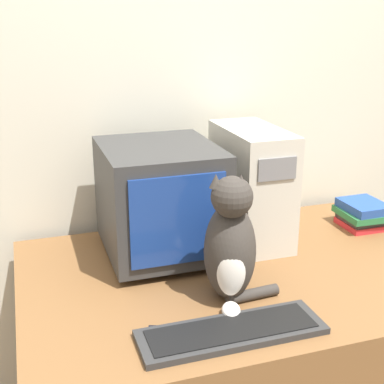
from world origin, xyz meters
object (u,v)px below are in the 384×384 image
object	(u,v)px
keyboard	(232,332)
cat	(231,246)
crt_monitor	(160,200)
computer_tower	(251,185)
book_stack	(362,214)
pen	(175,327)

from	to	relation	value
keyboard	cat	bearing A→B (deg)	69.76
crt_monitor	keyboard	world-z (taller)	crt_monitor
computer_tower	cat	distance (m)	0.46
keyboard	book_stack	world-z (taller)	book_stack
computer_tower	pen	world-z (taller)	computer_tower
computer_tower	cat	world-z (taller)	computer_tower
crt_monitor	book_stack	xyz separation A→B (m)	(0.81, -0.01, -0.15)
cat	pen	size ratio (longest dim) A/B	2.89
computer_tower	keyboard	bearing A→B (deg)	-118.07
crt_monitor	keyboard	bearing A→B (deg)	-85.07
computer_tower	keyboard	xyz separation A→B (m)	(-0.30, -0.57, -0.20)
book_stack	pen	xyz separation A→B (m)	(-0.90, -0.46, -0.05)
keyboard	crt_monitor	bearing A→B (deg)	94.93
crt_monitor	cat	world-z (taller)	cat
cat	pen	world-z (taller)	cat
keyboard	pen	world-z (taller)	keyboard
computer_tower	pen	xyz separation A→B (m)	(-0.44, -0.49, -0.20)
computer_tower	book_stack	distance (m)	0.49
keyboard	computer_tower	bearing A→B (deg)	61.93
computer_tower	cat	xyz separation A→B (m)	(-0.24, -0.39, -0.04)
keyboard	cat	size ratio (longest dim) A/B	1.27
crt_monitor	cat	size ratio (longest dim) A/B	1.13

